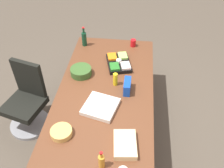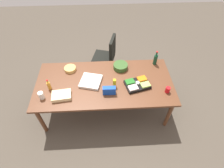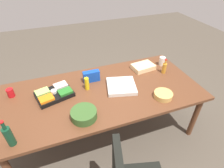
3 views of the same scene
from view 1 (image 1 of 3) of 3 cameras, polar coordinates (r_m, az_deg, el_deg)
The scene contains 13 objects.
ground_plane at distance 3.56m, azimuth -1.42°, elevation -10.99°, with size 10.00×10.00×0.00m, color #50473C.
conference_table at distance 3.03m, azimuth -1.64°, elevation -3.01°, with size 2.49×1.17×0.76m.
office_chair at distance 3.58m, azimuth -19.01°, elevation -4.54°, with size 0.59×0.59×0.99m.
veggie_tray at distance 3.40m, azimuth 1.56°, elevation 4.95°, with size 0.48×0.40×0.09m.
pizza_box at distance 2.81m, azimuth -2.65°, elevation -5.24°, with size 0.36×0.36×0.05m, color silver.
sheet_cake at distance 2.48m, azimuth 3.03°, elevation -13.82°, with size 0.32×0.22×0.07m, color beige.
dressing_bottle at distance 2.32m, azimuth -2.45°, elevation -17.40°, with size 0.07×0.07×0.22m.
mustard_bottle at distance 3.05m, azimuth 0.78°, elevation 1.10°, with size 0.06×0.06×0.17m, color yellow.
chip_bowl at distance 2.62m, azimuth -11.66°, elevation -10.89°, with size 0.22×0.22×0.06m, color tan.
salad_bowl at distance 3.26m, azimuth -7.19°, elevation 2.91°, with size 0.28×0.28×0.10m, color #365A27.
chip_bag_blue at distance 2.98m, azimuth 3.54°, elevation -0.51°, with size 0.22×0.08×0.15m, color #1444B2.
red_solo_cup at distance 3.79m, azimuth 4.91°, elevation 9.45°, with size 0.08×0.08×0.11m, color red.
wine_bottle at distance 3.79m, azimuth -6.46°, elevation 10.43°, with size 0.09×0.09×0.31m.
Camera 1 is at (2.12, 0.33, 2.84)m, focal length 39.46 mm.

